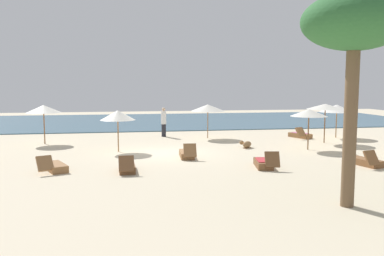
# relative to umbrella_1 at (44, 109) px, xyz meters

# --- Properties ---
(ground_plane) EXTENTS (60.00, 60.00, 0.00)m
(ground_plane) POSITION_rel_umbrella_1_xyz_m (6.66, -4.35, -1.97)
(ground_plane) COLOR beige
(ocean_water) EXTENTS (48.00, 16.00, 0.06)m
(ocean_water) POSITION_rel_umbrella_1_xyz_m (6.66, 12.65, -1.94)
(ocean_water) COLOR #3D6075
(ocean_water) RESTS_ON ground_plane
(umbrella_1) EXTENTS (1.93, 1.93, 2.19)m
(umbrella_1) POSITION_rel_umbrella_1_xyz_m (0.00, 0.00, 0.00)
(umbrella_1) COLOR brown
(umbrella_1) RESTS_ON ground_plane
(umbrella_2) EXTENTS (1.87, 1.87, 2.09)m
(umbrella_2) POSITION_rel_umbrella_1_xyz_m (13.75, -4.34, -0.07)
(umbrella_2) COLOR brown
(umbrella_2) RESTS_ON ground_plane
(umbrella_4) EXTENTS (2.11, 2.11, 2.24)m
(umbrella_4) POSITION_rel_umbrella_1_xyz_m (15.74, -2.24, 0.11)
(umbrella_4) COLOR brown
(umbrella_4) RESTS_ON ground_plane
(umbrella_5) EXTENTS (2.12, 2.12, 2.09)m
(umbrella_5) POSITION_rel_umbrella_1_xyz_m (9.55, 0.81, -0.08)
(umbrella_5) COLOR olive
(umbrella_5) RESTS_ON ground_plane
(umbrella_6) EXTENTS (1.74, 1.74, 2.07)m
(umbrella_6) POSITION_rel_umbrella_1_xyz_m (4.13, -3.36, -0.14)
(umbrella_6) COLOR olive
(umbrella_6) RESTS_ON ground_plane
(umbrella_7) EXTENTS (2.11, 2.11, 2.08)m
(umbrella_7) POSITION_rel_umbrella_1_xyz_m (17.56, -0.25, -0.13)
(umbrella_7) COLOR olive
(umbrella_7) RESTS_ON ground_plane
(lounger_0) EXTENTS (1.18, 1.76, 0.72)m
(lounger_0) POSITION_rel_umbrella_1_xyz_m (15.30, 0.01, -1.79)
(lounger_0) COLOR olive
(lounger_0) RESTS_ON ground_plane
(lounger_1) EXTENTS (0.69, 1.69, 0.73)m
(lounger_1) POSITION_rel_umbrella_1_xyz_m (7.26, -5.54, -1.80)
(lounger_1) COLOR olive
(lounger_1) RESTS_ON ground_plane
(lounger_3) EXTENTS (1.21, 1.78, 0.69)m
(lounger_3) POSITION_rel_umbrella_1_xyz_m (1.73, -7.53, -1.80)
(lounger_3) COLOR olive
(lounger_3) RESTS_ON ground_plane
(lounger_4) EXTENTS (0.64, 1.69, 0.71)m
(lounger_4) POSITION_rel_umbrella_1_xyz_m (4.51, -8.07, -1.80)
(lounger_4) COLOR brown
(lounger_4) RESTS_ON ground_plane
(lounger_5) EXTENTS (0.87, 1.72, 0.74)m
(lounger_5) POSITION_rel_umbrella_1_xyz_m (10.02, -8.23, -1.79)
(lounger_5) COLOR brown
(lounger_5) RESTS_ON ground_plane
(lounger_6) EXTENTS (0.96, 1.74, 0.73)m
(lounger_6) POSITION_rel_umbrella_1_xyz_m (14.31, -8.57, -1.80)
(lounger_6) COLOR brown
(lounger_6) RESTS_ON ground_plane
(person_0) EXTENTS (0.45, 0.45, 1.86)m
(person_0) POSITION_rel_umbrella_1_xyz_m (6.93, 2.04, -1.02)
(person_0) COLOR #26262D
(person_0) RESTS_ON ground_plane
(palm_1) EXTENTS (2.83, 2.83, 5.82)m
(palm_1) POSITION_rel_umbrella_1_xyz_m (10.52, -13.62, 2.95)
(palm_1) COLOR brown
(palm_1) RESTS_ON ground_plane
(dog) EXTENTS (0.75, 0.76, 0.38)m
(dog) POSITION_rel_umbrella_1_xyz_m (10.78, -3.31, -1.77)
(dog) COLOR olive
(dog) RESTS_ON ground_plane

